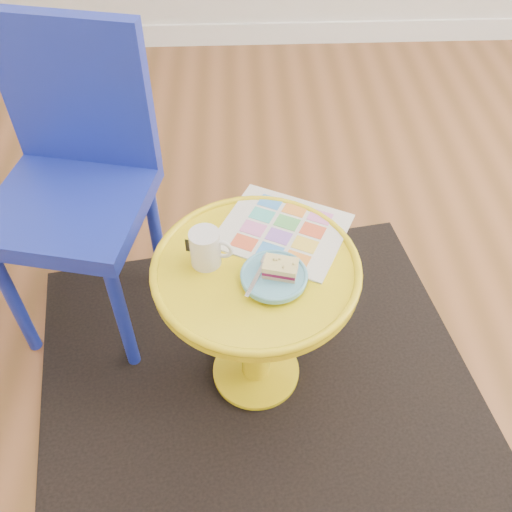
{
  "coord_description": "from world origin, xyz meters",
  "views": [
    {
      "loc": [
        -0.53,
        -1.09,
        1.55
      ],
      "look_at": [
        -0.49,
        -0.15,
        0.54
      ],
      "focal_mm": 40.0,
      "sensor_mm": 36.0,
      "label": 1
    }
  ],
  "objects_px": {
    "plate": "(274,277)",
    "newspaper": "(283,230)",
    "side_table": "(256,302)",
    "mug": "(206,247)",
    "chair": "(75,173)"
  },
  "relations": [
    {
      "from": "side_table",
      "to": "mug",
      "type": "relative_size",
      "value": 4.85
    },
    {
      "from": "side_table",
      "to": "newspaper",
      "type": "bearing_deg",
      "value": 58.49
    },
    {
      "from": "newspaper",
      "to": "mug",
      "type": "relative_size",
      "value": 2.89
    },
    {
      "from": "side_table",
      "to": "mug",
      "type": "bearing_deg",
      "value": 169.72
    },
    {
      "from": "side_table",
      "to": "chair",
      "type": "bearing_deg",
      "value": 146.09
    },
    {
      "from": "newspaper",
      "to": "mug",
      "type": "distance_m",
      "value": 0.23
    },
    {
      "from": "plate",
      "to": "side_table",
      "type": "bearing_deg",
      "value": 130.74
    },
    {
      "from": "chair",
      "to": "mug",
      "type": "bearing_deg",
      "value": -27.22
    },
    {
      "from": "side_table",
      "to": "newspaper",
      "type": "distance_m",
      "value": 0.2
    },
    {
      "from": "newspaper",
      "to": "plate",
      "type": "distance_m",
      "value": 0.18
    },
    {
      "from": "mug",
      "to": "plate",
      "type": "height_order",
      "value": "mug"
    },
    {
      "from": "newspaper",
      "to": "plate",
      "type": "height_order",
      "value": "plate"
    },
    {
      "from": "side_table",
      "to": "plate",
      "type": "bearing_deg",
      "value": -49.26
    },
    {
      "from": "plate",
      "to": "newspaper",
      "type": "bearing_deg",
      "value": 78.57
    },
    {
      "from": "newspaper",
      "to": "mug",
      "type": "bearing_deg",
      "value": -125.97
    }
  ]
}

